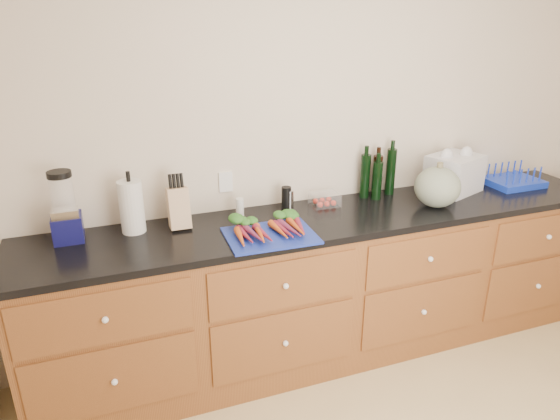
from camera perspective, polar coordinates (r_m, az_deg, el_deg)
name	(u,v)px	position (r m, az deg, el deg)	size (l,w,h in m)	color
wall_back	(317,143)	(3.14, 4.25, 7.68)	(4.10, 0.05, 2.60)	beige
cabinets	(335,287)	(3.18, 6.27, -8.74)	(3.60, 0.64, 0.90)	brown
countertop	(338,218)	(2.98, 6.60, -0.87)	(3.64, 0.62, 0.04)	black
cutting_board	(270,236)	(2.66, -1.11, -2.93)	(0.47, 0.36, 0.01)	#162996
carrots	(268,227)	(2.69, -1.43, -1.96)	(0.40, 0.30, 0.06)	#D75319
squash	(437,187)	(3.19, 17.55, 2.52)	(0.28, 0.28, 0.25)	slate
blender_appliance	(65,211)	(2.78, -23.35, -0.09)	(0.15, 0.15, 0.38)	#0F0F48
paper_towel	(132,207)	(2.79, -16.60, 0.35)	(0.13, 0.13, 0.29)	silver
knife_block	(179,208)	(2.80, -11.52, 0.24)	(0.11, 0.11, 0.22)	tan
grinder_salt	(240,207)	(2.92, -4.62, 0.32)	(0.05, 0.05, 0.11)	silver
grinder_pepper	(286,198)	(3.00, 0.72, 1.33)	(0.06, 0.06, 0.14)	black
canister_chrome	(289,200)	(3.01, 1.07, 1.17)	(0.05, 0.05, 0.12)	silver
tomato_box	(325,199)	(3.10, 5.12, 1.24)	(0.17, 0.13, 0.08)	white
bottles	(378,176)	(3.28, 11.10, 3.87)	(0.25, 0.13, 0.30)	black
grocery_bag	(454,173)	(3.51, 19.27, 3.96)	(0.33, 0.27, 0.24)	white
dish_rack	(513,180)	(3.82, 25.07, 3.13)	(0.35, 0.28, 0.14)	#1533BF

